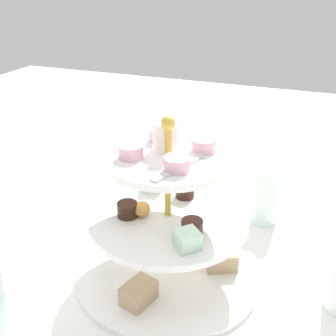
% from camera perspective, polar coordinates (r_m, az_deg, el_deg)
% --- Properties ---
extents(ground_plane, '(2.40, 2.40, 0.00)m').
position_cam_1_polar(ground_plane, '(0.68, 0.00, -14.21)').
color(ground_plane, white).
extents(tiered_serving_stand, '(0.29, 0.29, 0.26)m').
position_cam_1_polar(tiered_serving_stand, '(0.63, 0.00, -8.29)').
color(tiered_serving_stand, white).
rests_on(tiered_serving_stand, ground_plane).
extents(butter_knife_left, '(0.15, 0.11, 0.00)m').
position_cam_1_polar(butter_knife_left, '(0.91, -11.03, -3.16)').
color(butter_knife_left, silver).
rests_on(butter_knife_left, ground_plane).
extents(water_glass_mid_back, '(0.06, 0.06, 0.11)m').
position_cam_1_polar(water_glass_mid_back, '(0.80, 13.09, -3.63)').
color(water_glass_mid_back, silver).
rests_on(water_glass_mid_back, ground_plane).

